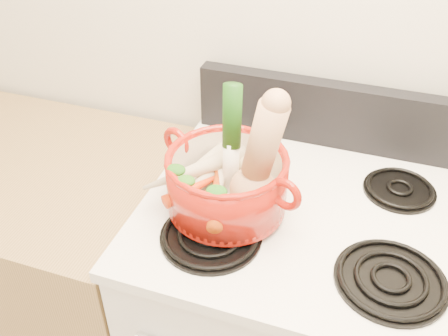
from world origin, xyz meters
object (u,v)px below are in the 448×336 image
(dutch_oven, at_px, (227,182))
(leek, at_px, (231,138))
(squash, at_px, (255,157))
(stove_body, at_px, (293,336))

(dutch_oven, relative_size, leek, 1.00)
(squash, xyz_separation_m, leek, (-0.07, 0.05, 0.00))
(stove_body, bearing_deg, squash, -146.84)
(dutch_oven, bearing_deg, stove_body, 39.26)
(stove_body, distance_m, leek, 0.70)
(stove_body, xyz_separation_m, dutch_oven, (-0.19, -0.06, 0.57))
(dutch_oven, height_order, squash, squash)
(squash, height_order, leek, squash)
(leek, bearing_deg, stove_body, -0.26)
(dutch_oven, distance_m, squash, 0.12)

